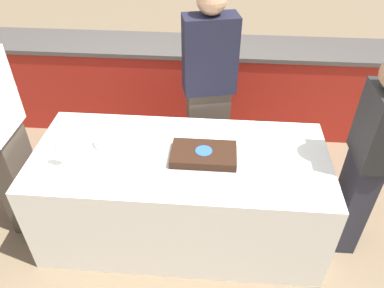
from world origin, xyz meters
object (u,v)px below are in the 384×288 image
(wine_glass, at_px, (58,149))
(person_seated_left, at_px, (2,136))
(person_seated_right, at_px, (368,158))
(cake, at_px, (204,155))
(plate_stack, at_px, (108,141))
(person_cutting_cake, at_px, (209,91))

(wine_glass, relative_size, person_seated_left, 0.12)
(person_seated_right, bearing_deg, cake, -88.80)
(person_seated_left, bearing_deg, plate_stack, -83.40)
(plate_stack, distance_m, wine_glass, 0.37)
(person_seated_left, bearing_deg, wine_glass, -109.23)
(cake, height_order, person_seated_right, person_seated_right)
(person_seated_right, bearing_deg, person_cutting_cake, -121.93)
(cake, relative_size, wine_glass, 2.40)
(plate_stack, height_order, person_seated_right, person_seated_right)
(cake, xyz_separation_m, person_seated_left, (-1.41, 0.02, 0.05))
(cake, distance_m, person_seated_right, 1.09)
(person_cutting_cake, xyz_separation_m, person_seated_right, (1.09, -0.68, -0.07))
(wine_glass, relative_size, person_seated_right, 0.13)
(wine_glass, distance_m, person_seated_right, 2.03)
(plate_stack, bearing_deg, wine_glass, -134.35)
(wine_glass, bearing_deg, plate_stack, 45.65)
(plate_stack, relative_size, person_cutting_cake, 0.11)
(cake, xyz_separation_m, person_cutting_cake, (0.00, 0.70, 0.09))
(person_cutting_cake, height_order, person_seated_right, person_cutting_cake)
(person_cutting_cake, bearing_deg, person_seated_left, 12.10)
(wine_glass, relative_size, person_cutting_cake, 0.12)
(cake, bearing_deg, person_seated_left, 179.07)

